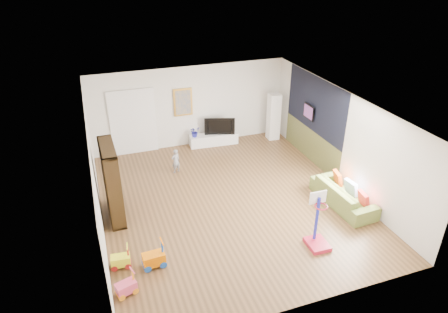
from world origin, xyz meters
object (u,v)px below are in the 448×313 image
object	(u,v)px
media_console	(214,139)
sofa	(343,195)
basketball_hoop	(320,222)
bookshelf	(112,182)

from	to	relation	value
media_console	sofa	xyz separation A→B (m)	(2.07, -4.56, 0.10)
sofa	basketball_hoop	world-z (taller)	basketball_hoop
bookshelf	basketball_hoop	bearing A→B (deg)	-34.13
bookshelf	sofa	world-z (taller)	bookshelf
media_console	sofa	distance (m)	5.01
basketball_hoop	media_console	bearing A→B (deg)	97.37
media_console	bookshelf	bearing A→B (deg)	-135.68
sofa	bookshelf	bearing A→B (deg)	72.42
bookshelf	basketball_hoop	xyz separation A→B (m)	(4.16, -2.71, -0.30)
bookshelf	media_console	bearing A→B (deg)	39.68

